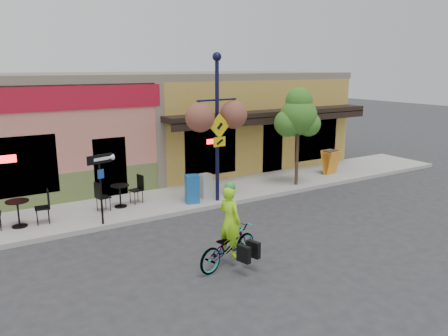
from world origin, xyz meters
name	(u,v)px	position (x,y,z in m)	size (l,w,h in m)	color
ground	(231,211)	(0.00, 0.00, 0.00)	(90.00, 90.00, 0.00)	#2D2D30
sidewalk	(202,195)	(0.00, 2.00, 0.07)	(24.00, 3.00, 0.15)	#9E9B93
curb	(222,205)	(0.00, 0.55, 0.07)	(24.00, 0.12, 0.15)	#A8A59E
building	(145,122)	(0.00, 7.50, 2.25)	(18.20, 8.20, 4.50)	#C47261
bicycle	(228,246)	(-2.26, -3.43, 0.50)	(0.67, 1.92, 1.01)	maroon
cyclist_rider	(230,231)	(-2.21, -3.43, 0.88)	(0.64, 0.42, 1.76)	#A0FB1A
lamp_post	(217,129)	(0.02, 0.90, 2.71)	(1.63, 0.65, 5.11)	#111135
one_way_sign	(101,190)	(-4.15, 0.65, 1.22)	(0.82, 0.18, 2.14)	black
cafe_set_left	(18,210)	(-6.32, 1.71, 0.67)	(1.75, 0.87, 1.05)	black
cafe_set_right	(120,193)	(-3.15, 1.97, 0.65)	(1.65, 0.83, 0.99)	black
newspaper_box_blue	(192,189)	(-0.87, 1.11, 0.65)	(0.45, 0.40, 0.99)	#1B5DA5
newspaper_box_grey	(205,186)	(-0.15, 1.46, 0.58)	(0.40, 0.36, 0.86)	silver
street_tree	(298,136)	(3.81, 1.08, 2.11)	(1.53, 1.53, 3.92)	#3D7A26
sandwich_board	(334,163)	(6.27, 1.46, 0.68)	(0.64, 0.47, 1.06)	orange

